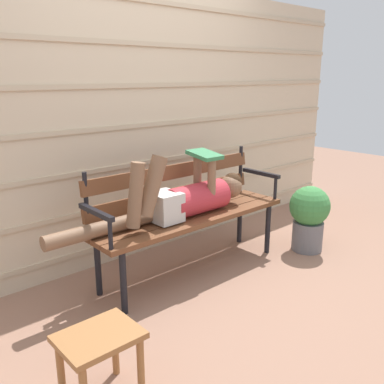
{
  "coord_description": "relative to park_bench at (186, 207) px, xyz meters",
  "views": [
    {
      "loc": [
        -2.03,
        -2.16,
        1.52
      ],
      "look_at": [
        0.0,
        0.13,
        0.66
      ],
      "focal_mm": 39.17,
      "sensor_mm": 36.0,
      "label": 1
    }
  ],
  "objects": [
    {
      "name": "reclining_person",
      "position": [
        -0.09,
        -0.07,
        0.11
      ],
      "size": [
        1.67,
        0.26,
        0.53
      ],
      "color": "#B72D38"
    },
    {
      "name": "park_bench",
      "position": [
        0.0,
        0.0,
        0.0
      ],
      "size": [
        1.68,
        0.44,
        0.9
      ],
      "color": "brown",
      "rests_on": "ground"
    },
    {
      "name": "footstool",
      "position": [
        -1.24,
        -0.8,
        -0.24
      ],
      "size": [
        0.37,
        0.29,
        0.36
      ],
      "color": "#9E6638",
      "rests_on": "ground"
    },
    {
      "name": "ground_plane",
      "position": [
        0.0,
        -0.19,
        -0.52
      ],
      "size": [
        12.0,
        12.0,
        0.0
      ],
      "primitive_type": "plane",
      "color": "#936B56"
    },
    {
      "name": "house_siding",
      "position": [
        0.0,
        0.55,
        0.6
      ],
      "size": [
        5.17,
        0.08,
        2.23
      ],
      "color": "beige",
      "rests_on": "ground"
    },
    {
      "name": "potted_plant",
      "position": [
        1.05,
        -0.43,
        -0.19
      ],
      "size": [
        0.35,
        0.35,
        0.59
      ],
      "color": "slate",
      "rests_on": "ground"
    }
  ]
}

